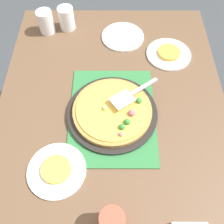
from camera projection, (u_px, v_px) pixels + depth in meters
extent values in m
plane|color=#3D4247|center=(112.00, 172.00, 1.72)|extent=(8.00, 8.00, 0.00)
cube|color=brown|center=(112.00, 116.00, 1.09)|extent=(1.40, 1.00, 0.03)
cube|color=brown|center=(49.00, 65.00, 1.75)|extent=(0.07, 0.07, 0.72)
cube|color=brown|center=(176.00, 65.00, 1.75)|extent=(0.07, 0.07, 0.72)
cube|color=#2D753D|center=(112.00, 114.00, 1.08)|extent=(0.48, 0.36, 0.01)
cylinder|color=black|center=(112.00, 113.00, 1.07)|extent=(0.38, 0.38, 0.01)
cylinder|color=#B78442|center=(112.00, 111.00, 1.05)|extent=(0.33, 0.33, 0.02)
cylinder|color=#EAB747|center=(112.00, 109.00, 1.04)|extent=(0.30, 0.30, 0.01)
sphere|color=#E5CC7F|center=(104.00, 108.00, 1.04)|extent=(0.02, 0.02, 0.02)
sphere|color=#B76675|center=(120.00, 134.00, 0.97)|extent=(0.02, 0.02, 0.02)
sphere|color=#338433|center=(122.00, 127.00, 0.99)|extent=(0.02, 0.02, 0.02)
sphere|color=#338433|center=(127.00, 122.00, 1.00)|extent=(0.03, 0.03, 0.03)
sphere|color=#B76675|center=(131.00, 113.00, 1.02)|extent=(0.03, 0.03, 0.03)
sphere|color=#338433|center=(139.00, 101.00, 1.05)|extent=(0.02, 0.02, 0.02)
cylinder|color=white|center=(168.00, 54.00, 1.26)|extent=(0.22, 0.22, 0.01)
cylinder|color=white|center=(56.00, 170.00, 0.94)|extent=(0.22, 0.22, 0.01)
cylinder|color=white|center=(123.00, 37.00, 1.33)|extent=(0.22, 0.22, 0.01)
cylinder|color=gold|center=(169.00, 52.00, 1.25)|extent=(0.11, 0.11, 0.02)
cylinder|color=#EAB747|center=(56.00, 169.00, 0.93)|extent=(0.11, 0.11, 0.02)
cylinder|color=white|center=(46.00, 22.00, 1.31)|extent=(0.08, 0.08, 0.12)
cylinder|color=white|center=(66.00, 18.00, 1.32)|extent=(0.08, 0.08, 0.12)
cylinder|color=#E04C38|center=(111.00, 222.00, 0.80)|extent=(0.08, 0.08, 0.12)
cube|color=silver|center=(122.00, 99.00, 1.04)|extent=(0.11, 0.11, 0.00)
cube|color=#B2B2B7|center=(144.00, 86.00, 1.07)|extent=(0.09, 0.12, 0.01)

